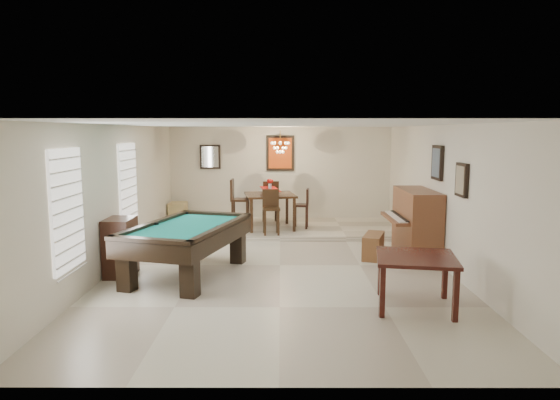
{
  "coord_description": "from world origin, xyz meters",
  "views": [
    {
      "loc": [
        0.02,
        -9.07,
        2.48
      ],
      "look_at": [
        0.0,
        0.6,
        1.15
      ],
      "focal_mm": 32.0,
      "sensor_mm": 36.0,
      "label": 1
    }
  ],
  "objects_px": {
    "dining_chair_north": "(270,202)",
    "corner_bench": "(178,211)",
    "chandelier": "(280,143)",
    "dining_table": "(270,209)",
    "pool_table": "(188,251)",
    "dining_chair_east": "(301,208)",
    "square_table": "(415,282)",
    "dining_chair_south": "(271,212)",
    "apothecary_chest": "(120,247)",
    "dining_chair_west": "(240,204)",
    "upright_piano": "(408,224)",
    "flower_vase": "(270,184)",
    "piano_bench": "(373,246)"
  },
  "relations": [
    {
      "from": "flower_vase",
      "to": "chandelier",
      "type": "xyz_separation_m",
      "value": [
        0.25,
        0.19,
        0.98
      ]
    },
    {
      "from": "upright_piano",
      "to": "corner_bench",
      "type": "xyz_separation_m",
      "value": [
        -5.26,
        3.51,
        -0.32
      ]
    },
    {
      "from": "dining_chair_north",
      "to": "corner_bench",
      "type": "distance_m",
      "value": 2.52
    },
    {
      "from": "dining_chair_south",
      "to": "dining_chair_west",
      "type": "distance_m",
      "value": 1.1
    },
    {
      "from": "dining_chair_north",
      "to": "flower_vase",
      "type": "bearing_deg",
      "value": 83.52
    },
    {
      "from": "dining_chair_south",
      "to": "pool_table",
      "type": "bearing_deg",
      "value": -121.14
    },
    {
      "from": "square_table",
      "to": "upright_piano",
      "type": "distance_m",
      "value": 2.9
    },
    {
      "from": "square_table",
      "to": "piano_bench",
      "type": "height_order",
      "value": "square_table"
    },
    {
      "from": "upright_piano",
      "to": "dining_chair_west",
      "type": "xyz_separation_m",
      "value": [
        -3.5,
        2.45,
        0.05
      ]
    },
    {
      "from": "pool_table",
      "to": "upright_piano",
      "type": "relative_size",
      "value": 1.6
    },
    {
      "from": "upright_piano",
      "to": "dining_chair_south",
      "type": "height_order",
      "value": "upright_piano"
    },
    {
      "from": "pool_table",
      "to": "apothecary_chest",
      "type": "relative_size",
      "value": 2.59
    },
    {
      "from": "flower_vase",
      "to": "corner_bench",
      "type": "distance_m",
      "value": 2.85
    },
    {
      "from": "dining_table",
      "to": "flower_vase",
      "type": "relative_size",
      "value": 4.44
    },
    {
      "from": "pool_table",
      "to": "square_table",
      "type": "height_order",
      "value": "pool_table"
    },
    {
      "from": "dining_table",
      "to": "flower_vase",
      "type": "height_order",
      "value": "flower_vase"
    },
    {
      "from": "corner_bench",
      "to": "square_table",
      "type": "bearing_deg",
      "value": -53.68
    },
    {
      "from": "square_table",
      "to": "dining_chair_north",
      "type": "relative_size",
      "value": 0.98
    },
    {
      "from": "dining_chair_west",
      "to": "chandelier",
      "type": "relative_size",
      "value": 2.01
    },
    {
      "from": "square_table",
      "to": "chandelier",
      "type": "distance_m",
      "value": 6.06
    },
    {
      "from": "chandelier",
      "to": "dining_table",
      "type": "bearing_deg",
      "value": -142.28
    },
    {
      "from": "pool_table",
      "to": "square_table",
      "type": "xyz_separation_m",
      "value": [
        3.52,
        -1.59,
        -0.06
      ]
    },
    {
      "from": "pool_table",
      "to": "square_table",
      "type": "distance_m",
      "value": 3.86
    },
    {
      "from": "piano_bench",
      "to": "dining_chair_west",
      "type": "bearing_deg",
      "value": 139.12
    },
    {
      "from": "dining_chair_west",
      "to": "upright_piano",
      "type": "bearing_deg",
      "value": -123.67
    },
    {
      "from": "square_table",
      "to": "dining_chair_west",
      "type": "xyz_separation_m",
      "value": [
        -2.9,
        5.28,
        0.35
      ]
    },
    {
      "from": "apothecary_chest",
      "to": "dining_chair_east",
      "type": "distance_m",
      "value": 4.93
    },
    {
      "from": "pool_table",
      "to": "piano_bench",
      "type": "xyz_separation_m",
      "value": [
        3.45,
        1.25,
        -0.2
      ]
    },
    {
      "from": "corner_bench",
      "to": "chandelier",
      "type": "distance_m",
      "value": 3.41
    },
    {
      "from": "apothecary_chest",
      "to": "chandelier",
      "type": "xyz_separation_m",
      "value": [
        2.76,
        3.86,
        1.7
      ]
    },
    {
      "from": "square_table",
      "to": "upright_piano",
      "type": "bearing_deg",
      "value": 77.91
    },
    {
      "from": "square_table",
      "to": "apothecary_chest",
      "type": "xyz_separation_m",
      "value": [
        -4.68,
        1.59,
        0.13
      ]
    },
    {
      "from": "dining_table",
      "to": "square_table",
      "type": "bearing_deg",
      "value": -67.57
    },
    {
      "from": "dining_chair_east",
      "to": "corner_bench",
      "type": "bearing_deg",
      "value": -101.93
    },
    {
      "from": "square_table",
      "to": "dining_chair_west",
      "type": "distance_m",
      "value": 6.03
    },
    {
      "from": "corner_bench",
      "to": "pool_table",
      "type": "bearing_deg",
      "value": -76.52
    },
    {
      "from": "pool_table",
      "to": "dining_chair_east",
      "type": "height_order",
      "value": "dining_chair_east"
    },
    {
      "from": "square_table",
      "to": "dining_chair_south",
      "type": "xyz_separation_m",
      "value": [
        -2.13,
        4.5,
        0.26
      ]
    },
    {
      "from": "dining_table",
      "to": "dining_chair_east",
      "type": "bearing_deg",
      "value": 1.9
    },
    {
      "from": "apothecary_chest",
      "to": "piano_bench",
      "type": "bearing_deg",
      "value": 15.15
    },
    {
      "from": "dining_chair_north",
      "to": "dining_chair_west",
      "type": "distance_m",
      "value": 1.02
    },
    {
      "from": "upright_piano",
      "to": "apothecary_chest",
      "type": "xyz_separation_m",
      "value": [
        -5.28,
        -1.24,
        -0.17
      ]
    },
    {
      "from": "piano_bench",
      "to": "apothecary_chest",
      "type": "distance_m",
      "value": 4.78
    },
    {
      "from": "pool_table",
      "to": "apothecary_chest",
      "type": "height_order",
      "value": "apothecary_chest"
    },
    {
      "from": "upright_piano",
      "to": "chandelier",
      "type": "height_order",
      "value": "chandelier"
    },
    {
      "from": "piano_bench",
      "to": "apothecary_chest",
      "type": "relative_size",
      "value": 0.84
    },
    {
      "from": "flower_vase",
      "to": "corner_bench",
      "type": "xyz_separation_m",
      "value": [
        -2.49,
        1.08,
        -0.86
      ]
    },
    {
      "from": "piano_bench",
      "to": "corner_bench",
      "type": "height_order",
      "value": "corner_bench"
    },
    {
      "from": "dining_table",
      "to": "dining_chair_north",
      "type": "distance_m",
      "value": 0.76
    },
    {
      "from": "pool_table",
      "to": "dining_chair_south",
      "type": "height_order",
      "value": "dining_chair_south"
    }
  ]
}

